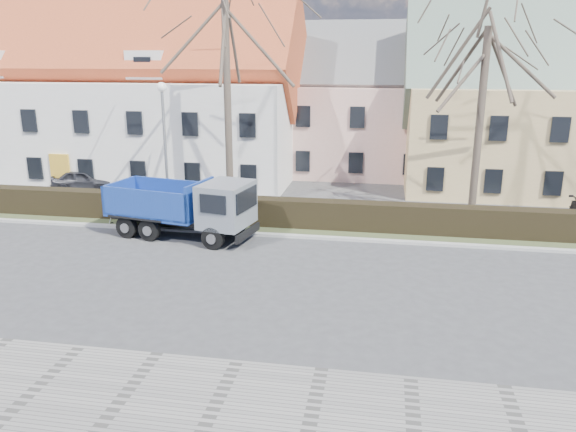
% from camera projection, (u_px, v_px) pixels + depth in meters
% --- Properties ---
extents(ground, '(120.00, 120.00, 0.00)m').
position_uv_depth(ground, '(221.00, 273.00, 20.77)').
color(ground, '#3D3D40').
extents(sidewalk_near, '(80.00, 5.00, 0.08)m').
position_uv_depth(sidewalk_near, '(114.00, 410.00, 12.72)').
color(sidewalk_near, gray).
rests_on(sidewalk_near, ground).
extents(curb_far, '(80.00, 0.30, 0.12)m').
position_uv_depth(curb_far, '(251.00, 234.00, 25.11)').
color(curb_far, '#A4A39E').
rests_on(curb_far, ground).
extents(grass_strip, '(80.00, 3.00, 0.10)m').
position_uv_depth(grass_strip, '(258.00, 224.00, 26.63)').
color(grass_strip, '#3B4627').
rests_on(grass_strip, ground).
extents(hedge, '(60.00, 0.90, 1.30)m').
position_uv_depth(hedge, '(257.00, 213.00, 26.27)').
color(hedge, black).
rests_on(hedge, ground).
extents(building_white, '(26.80, 10.80, 9.50)m').
position_uv_depth(building_white, '(97.00, 102.00, 36.75)').
color(building_white, silver).
rests_on(building_white, ground).
extents(building_pink, '(10.80, 8.80, 8.00)m').
position_uv_depth(building_pink, '(361.00, 112.00, 37.92)').
color(building_pink, '#DBA89B').
rests_on(building_pink, ground).
extents(building_yellow, '(18.80, 10.80, 8.50)m').
position_uv_depth(building_yellow, '(563.00, 117.00, 33.03)').
color(building_yellow, tan).
rests_on(building_yellow, ground).
extents(tree_1, '(9.20, 9.20, 12.65)m').
position_uv_depth(tree_1, '(227.00, 85.00, 27.39)').
color(tree_1, '#463B31').
rests_on(tree_1, ground).
extents(tree_2, '(8.00, 8.00, 11.00)m').
position_uv_depth(tree_2, '(481.00, 106.00, 25.63)').
color(tree_2, '#463B31').
rests_on(tree_2, ground).
extents(dump_truck, '(7.14, 3.77, 2.71)m').
position_uv_depth(dump_truck, '(176.00, 206.00, 24.64)').
color(dump_truck, navy).
rests_on(dump_truck, ground).
extents(streetlight, '(0.52, 0.52, 6.62)m').
position_uv_depth(streetlight, '(165.00, 150.00, 27.27)').
color(streetlight, gray).
rests_on(streetlight, ground).
extents(cart_frame, '(0.79, 0.61, 0.64)m').
position_uv_depth(cart_frame, '(110.00, 219.00, 26.45)').
color(cart_frame, silver).
rests_on(cart_frame, ground).
extents(parked_car_a, '(3.89, 1.98, 1.27)m').
position_uv_depth(parked_car_a, '(85.00, 180.00, 33.21)').
color(parked_car_a, '#2B2C32').
rests_on(parked_car_a, ground).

